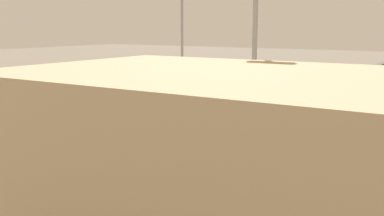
# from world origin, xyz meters

# --- Properties ---
(ground_plane) EXTENTS (400.00, 400.00, 0.00)m
(ground_plane) POSITION_xyz_m (0.00, 0.00, 0.00)
(ground_plane) COLOR #756B5B
(track_bed_0) EXTENTS (140.00, 2.80, 0.12)m
(track_bed_0) POSITION_xyz_m (0.00, -10.00, 0.06)
(track_bed_0) COLOR #4C443D
(track_bed_0) RESTS_ON ground_plane
(track_bed_1) EXTENTS (140.00, 2.80, 0.12)m
(track_bed_1) POSITION_xyz_m (0.00, -5.00, 0.06)
(track_bed_1) COLOR #4C443D
(track_bed_1) RESTS_ON ground_plane
(track_bed_2) EXTENTS (140.00, 2.80, 0.12)m
(track_bed_2) POSITION_xyz_m (0.00, 0.00, 0.06)
(track_bed_2) COLOR #4C443D
(track_bed_2) RESTS_ON ground_plane
(track_bed_3) EXTENTS (140.00, 2.80, 0.12)m
(track_bed_3) POSITION_xyz_m (0.00, 5.00, 0.06)
(track_bed_3) COLOR #3D3833
(track_bed_3) RESTS_ON ground_plane
(track_bed_4) EXTENTS (140.00, 2.80, 0.12)m
(track_bed_4) POSITION_xyz_m (0.00, 10.00, 0.06)
(track_bed_4) COLOR #3D3833
(track_bed_4) RESTS_ON ground_plane
(train_on_track_0) EXTENTS (114.80, 3.00, 4.40)m
(train_on_track_0) POSITION_xyz_m (-7.32, -10.00, 2.08)
(train_on_track_0) COLOR black
(train_on_track_0) RESTS_ON ground_plane
(train_on_track_3) EXTENTS (47.20, 3.06, 5.00)m
(train_on_track_3) POSITION_xyz_m (-2.89, 5.00, 2.62)
(train_on_track_3) COLOR #A8AAB2
(train_on_track_3) RESTS_ON ground_plane
(train_on_track_4) EXTENTS (95.60, 3.00, 3.80)m
(train_on_track_4) POSITION_xyz_m (13.00, 10.00, 2.02)
(train_on_track_4) COLOR #A8AAB2
(train_on_track_4) RESTS_ON ground_plane
(train_on_track_1) EXTENTS (10.00, 3.00, 5.00)m
(train_on_track_1) POSITION_xyz_m (3.35, -5.00, 2.16)
(train_on_track_1) COLOR gold
(train_on_track_1) RESTS_ON ground_plane
(signal_gantry) EXTENTS (0.70, 25.00, 8.80)m
(signal_gantry) POSITION_xyz_m (-17.40, 0.00, 7.42)
(signal_gantry) COLOR #4C4742
(signal_gantry) RESTS_ON ground_plane
(maintenance_shed) EXTENTS (35.75, 14.83, 10.72)m
(maintenance_shed) POSITION_xyz_m (-23.70, 30.47, 5.36)
(maintenance_shed) COLOR tan
(maintenance_shed) RESTS_ON ground_plane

